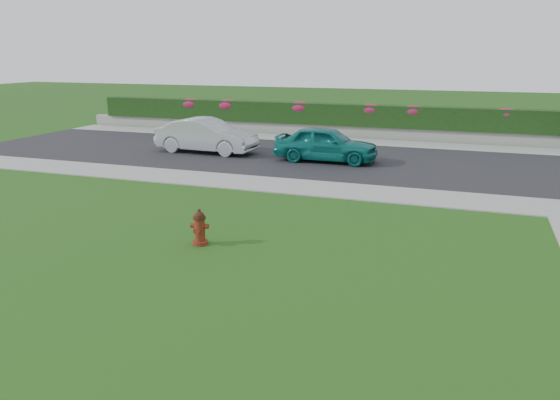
% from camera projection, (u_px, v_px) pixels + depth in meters
% --- Properties ---
extents(ground, '(120.00, 120.00, 0.00)m').
position_uv_depth(ground, '(216.00, 312.00, 9.34)').
color(ground, black).
rests_on(ground, ground).
extents(street_far, '(26.00, 8.00, 0.04)m').
position_uv_depth(street_far, '(254.00, 154.00, 23.69)').
color(street_far, black).
rests_on(street_far, ground).
extents(sidewalk_far, '(24.00, 2.00, 0.04)m').
position_uv_depth(sidewalk_far, '(175.00, 177.00, 19.46)').
color(sidewalk_far, gray).
rests_on(sidewalk_far, ground).
extents(sidewalk_beyond, '(34.00, 2.00, 0.04)m').
position_uv_depth(sidewalk_beyond, '(367.00, 142.00, 26.95)').
color(sidewalk_beyond, gray).
rests_on(sidewalk_beyond, ground).
extents(retaining_wall, '(34.00, 0.40, 0.60)m').
position_uv_depth(retaining_wall, '(372.00, 132.00, 28.24)').
color(retaining_wall, gray).
rests_on(retaining_wall, ground).
extents(hedge, '(32.00, 0.90, 1.10)m').
position_uv_depth(hedge, '(373.00, 116.00, 28.11)').
color(hedge, black).
rests_on(hedge, retaining_wall).
extents(fire_hydrant, '(0.44, 0.41, 0.84)m').
position_uv_depth(fire_hydrant, '(200.00, 228.00, 12.54)').
color(fire_hydrant, '#551B0D').
rests_on(fire_hydrant, ground).
extents(sedan_teal, '(4.15, 1.69, 1.41)m').
position_uv_depth(sedan_teal, '(326.00, 144.00, 21.94)').
color(sedan_teal, '#0E6C67').
rests_on(sedan_teal, street_far).
extents(sedan_silver, '(4.57, 1.79, 1.48)m').
position_uv_depth(sedan_silver, '(207.00, 136.00, 23.89)').
color(sedan_silver, '#B0B3B8').
rests_on(sedan_silver, street_far).
extents(flower_clump_a, '(1.32, 0.85, 0.66)m').
position_uv_depth(flower_clump_a, '(191.00, 104.00, 31.32)').
color(flower_clump_a, '#A31B54').
rests_on(flower_clump_a, hedge).
extents(flower_clump_b, '(1.32, 0.85, 0.66)m').
position_uv_depth(flower_clump_b, '(228.00, 105.00, 30.58)').
color(flower_clump_b, '#A31B54').
rests_on(flower_clump_b, hedge).
extents(flower_clump_c, '(1.30, 0.83, 0.65)m').
position_uv_depth(flower_clump_c, '(300.00, 108.00, 29.21)').
color(flower_clump_c, '#A31B54').
rests_on(flower_clump_c, hedge).
extents(flower_clump_d, '(1.23, 0.79, 0.62)m').
position_uv_depth(flower_clump_d, '(371.00, 110.00, 27.98)').
color(flower_clump_d, '#A31B54').
rests_on(flower_clump_d, hedge).
extents(flower_clump_e, '(1.23, 0.79, 0.61)m').
position_uv_depth(flower_clump_e, '(413.00, 111.00, 27.29)').
color(flower_clump_e, '#A31B54').
rests_on(flower_clump_e, hedge).
extents(flower_clump_f, '(1.13, 0.73, 0.56)m').
position_uv_depth(flower_clump_f, '(506.00, 114.00, 25.89)').
color(flower_clump_f, '#A31B54').
rests_on(flower_clump_f, hedge).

